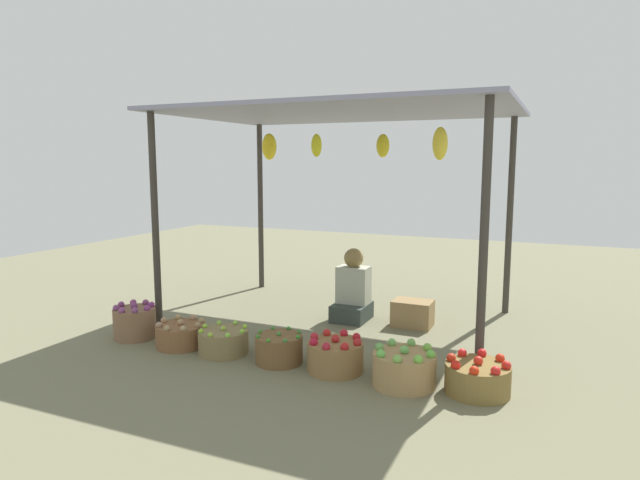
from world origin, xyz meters
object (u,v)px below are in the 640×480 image
(vendor_person, at_px, (353,292))
(basket_green_apples, at_px, (404,368))
(basket_purple_onions, at_px, (135,322))
(basket_limes, at_px, (224,341))
(basket_red_tomatoes, at_px, (478,378))
(basket_red_apples, at_px, (335,356))
(wooden_crate_near_vendor, at_px, (413,313))
(basket_green_chilies, at_px, (279,349))
(basket_potatoes, at_px, (181,335))

(vendor_person, distance_m, basket_green_apples, 1.82)
(basket_purple_onions, height_order, basket_limes, basket_purple_onions)
(basket_purple_onions, distance_m, basket_red_tomatoes, 3.25)
(basket_red_apples, bearing_deg, wooden_crate_near_vendor, 79.95)
(basket_green_chilies, bearing_deg, basket_red_tomatoes, 1.28)
(basket_potatoes, height_order, basket_red_apples, basket_red_apples)
(basket_green_chilies, bearing_deg, basket_green_apples, -2.22)
(basket_limes, distance_m, basket_green_chilies, 0.56)
(vendor_person, height_order, basket_purple_onions, vendor_person)
(basket_limes, relative_size, basket_red_apples, 0.97)
(basket_red_apples, height_order, basket_red_tomatoes, basket_red_apples)
(basket_purple_onions, xyz_separation_m, basket_red_apples, (2.12, -0.01, -0.02))
(basket_limes, bearing_deg, basket_green_apples, -1.39)
(basket_purple_onions, relative_size, basket_red_apples, 0.87)
(basket_green_chilies, distance_m, basket_red_tomatoes, 1.64)
(basket_limes, height_order, basket_green_apples, basket_green_apples)
(basket_green_chilies, xyz_separation_m, basket_red_tomatoes, (1.64, 0.04, -0.00))
(basket_purple_onions, xyz_separation_m, basket_green_chilies, (1.60, -0.02, -0.03))
(basket_purple_onions, height_order, basket_red_tomatoes, basket_purple_onions)
(vendor_person, relative_size, wooden_crate_near_vendor, 1.93)
(basket_green_chilies, xyz_separation_m, basket_red_apples, (0.52, 0.01, 0.01))
(basket_purple_onions, relative_size, basket_green_chilies, 0.99)
(basket_purple_onions, distance_m, basket_potatoes, 0.57)
(basket_purple_onions, relative_size, basket_potatoes, 0.87)
(vendor_person, relative_size, basket_red_apples, 1.69)
(basket_potatoes, xyz_separation_m, basket_red_apples, (1.55, 0.01, 0.02))
(basket_green_apples, relative_size, wooden_crate_near_vendor, 1.20)
(basket_red_tomatoes, xyz_separation_m, wooden_crate_near_vendor, (-0.87, 1.45, 0.02))
(basket_green_apples, height_order, basket_red_tomatoes, basket_green_apples)
(basket_red_apples, bearing_deg, basket_red_tomatoes, 1.15)
(vendor_person, bearing_deg, basket_red_tomatoes, -43.25)
(vendor_person, relative_size, basket_limes, 1.74)
(vendor_person, xyz_separation_m, basket_red_tomatoes, (1.53, -1.44, -0.18))
(basket_potatoes, relative_size, basket_green_chilies, 1.13)
(vendor_person, relative_size, basket_red_tomatoes, 1.63)
(basket_potatoes, distance_m, basket_red_tomatoes, 2.68)
(vendor_person, bearing_deg, basket_green_chilies, -94.47)
(basket_potatoes, relative_size, basket_red_apples, 1.00)
(basket_potatoes, xyz_separation_m, basket_limes, (0.48, -0.01, 0.00))
(vendor_person, xyz_separation_m, basket_green_apples, (0.99, -1.52, -0.16))
(vendor_person, distance_m, basket_potatoes, 1.88)
(basket_purple_onions, bearing_deg, wooden_crate_near_vendor, 31.71)
(wooden_crate_near_vendor, bearing_deg, basket_potatoes, -140.68)
(basket_purple_onions, xyz_separation_m, basket_red_tomatoes, (3.25, 0.02, -0.04))
(basket_green_chilies, bearing_deg, basket_purple_onions, 179.26)
(basket_limes, height_order, wooden_crate_near_vendor, wooden_crate_near_vendor)
(basket_red_tomatoes, bearing_deg, basket_limes, -178.98)
(vendor_person, relative_size, basket_potatoes, 1.69)
(basket_limes, bearing_deg, basket_purple_onions, 178.73)
(basket_limes, xyz_separation_m, basket_red_tomatoes, (2.21, 0.04, 0.01))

